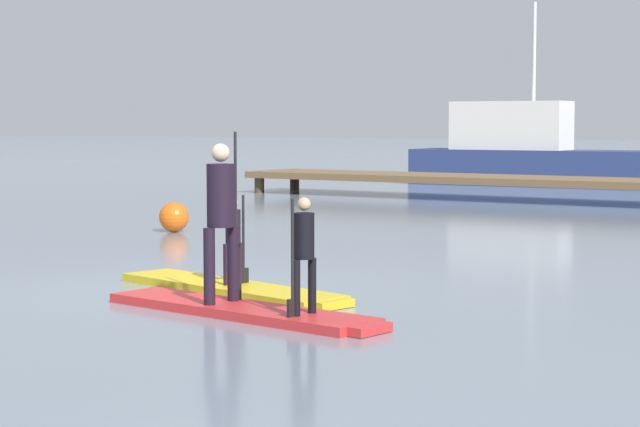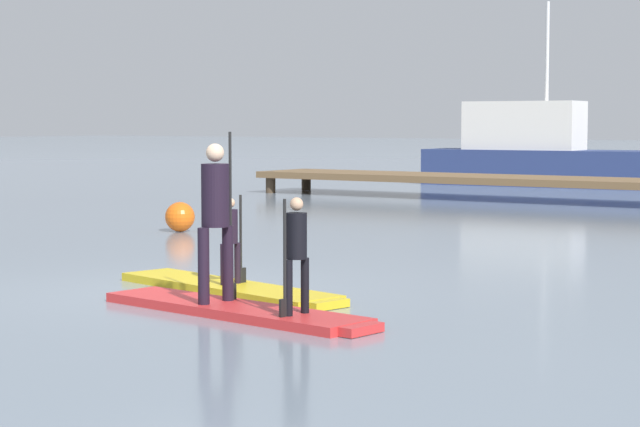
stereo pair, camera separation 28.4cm
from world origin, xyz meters
The scene contains 9 objects.
ground_plane centered at (0.00, 0.00, 0.00)m, with size 240.00×240.00×0.00m, color gray.
paddleboard_near centered at (0.44, 0.39, 0.05)m, with size 3.58×1.44×0.10m.
paddler_child_solo centered at (0.46, 0.40, 0.67)m, with size 0.22×0.37×1.06m.
paddleboard_far centered at (1.51, -0.83, 0.05)m, with size 3.58×1.16×0.10m.
paddler_adult centered at (1.19, -0.78, 1.08)m, with size 0.34×0.53×1.82m.
paddler_child_front centered at (2.36, -0.96, 0.76)m, with size 0.23×0.41×1.18m.
fishing_boat_green_midground centered at (-5.65, 24.16, 1.00)m, with size 8.32×2.57×5.83m.
floating_dock centered at (-4.06, 17.29, 0.52)m, with size 13.91×2.41×0.62m.
mooring_buoy_mid centered at (-5.09, 5.90, 0.28)m, with size 0.55×0.55×0.55m, color orange.
Camera 2 is at (8.93, -10.31, 2.02)m, focal length 64.73 mm.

